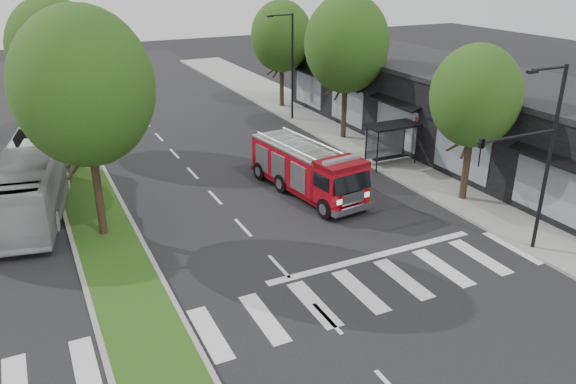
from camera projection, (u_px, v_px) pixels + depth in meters
name	position (u px, v px, depth m)	size (l,w,h in m)	color
ground	(279.00, 267.00, 23.03)	(140.00, 140.00, 0.00)	black
sidewalk_right	(388.00, 152.00, 36.34)	(5.00, 80.00, 0.15)	gray
median	(73.00, 157.00, 35.51)	(3.00, 50.00, 0.15)	gray
storefront_row	(447.00, 108.00, 37.22)	(8.00, 30.00, 5.00)	black
bus_shelter	(391.00, 133.00, 33.52)	(3.20, 1.60, 2.61)	black
tree_right_near	(475.00, 96.00, 27.21)	(4.40, 4.40, 8.05)	black
tree_right_mid	(347.00, 44.00, 36.78)	(5.60, 5.60, 9.72)	black
tree_right_far	(282.00, 37.00, 45.33)	(5.00, 5.00, 8.73)	black
tree_median_near	(83.00, 87.00, 22.96)	(5.80, 5.80, 10.16)	black
tree_median_far	(54.00, 49.00, 34.70)	(5.60, 5.60, 9.72)	black
streetlight_right_near	(535.00, 150.00, 22.21)	(4.08, 0.22, 8.00)	black
streetlight_right_far	(291.00, 62.00, 42.07)	(2.11, 0.20, 8.00)	black
fire_engine	(307.00, 169.00, 29.74)	(3.40, 8.33, 2.81)	#61050C
city_bus	(33.00, 179.00, 27.77)	(2.69, 11.51, 3.20)	#AAAAAE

